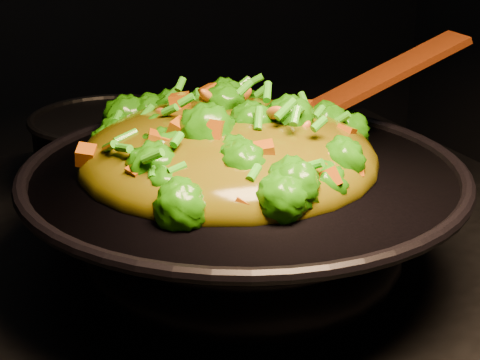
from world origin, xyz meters
name	(u,v)px	position (x,y,z in m)	size (l,w,h in m)	color
wok	(244,225)	(0.10, -0.08, 0.97)	(0.46, 0.46, 0.13)	black
stir_fry	(228,114)	(0.09, -0.05, 1.09)	(0.33, 0.33, 0.11)	#227708
spatula	(347,95)	(0.26, -0.03, 1.08)	(0.32, 0.05, 0.01)	#320D05
back_pot	(113,156)	(0.03, 0.21, 0.96)	(0.21, 0.21, 0.12)	black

